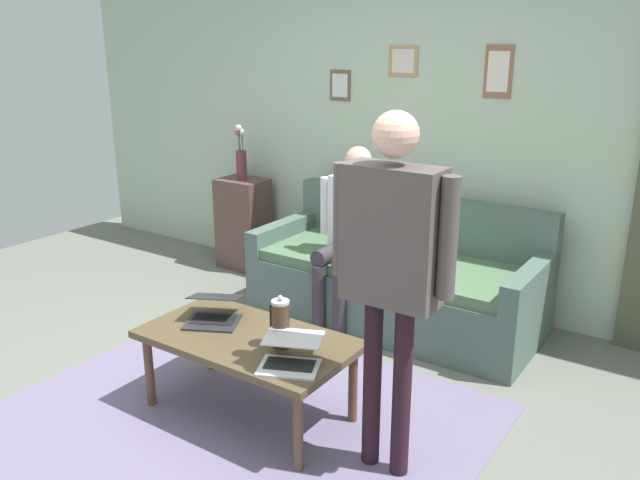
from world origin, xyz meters
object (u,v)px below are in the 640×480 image
at_px(laptop_center, 214,313).
at_px(flower_vase, 241,158).
at_px(laptop_left, 290,357).
at_px(person_seated, 351,226).
at_px(couch, 397,280).
at_px(french_press, 281,323).
at_px(coffee_table, 248,344).
at_px(side_shelf, 244,223).
at_px(person_standing, 392,253).

distance_m(laptop_center, flower_vase, 2.27).
bearing_deg(flower_vase, laptop_left, 135.36).
bearing_deg(person_seated, couch, -139.05).
bearing_deg(french_press, laptop_left, 140.17).
relative_size(couch, flower_vase, 4.27).
xyz_separation_m(coffee_table, side_shelf, (1.60, -1.83, -0.01)).
bearing_deg(side_shelf, french_press, 134.93).
xyz_separation_m(side_shelf, person_seated, (-1.42, 0.49, 0.32)).
distance_m(laptop_left, french_press, 0.23).
bearing_deg(coffee_table, laptop_left, 161.83).
bearing_deg(french_press, side_shelf, -45.07).
height_order(laptop_left, person_seated, person_seated).
distance_m(laptop_center, side_shelf, 2.22).
bearing_deg(couch, person_standing, 115.81).
height_order(couch, laptop_left, couch).
height_order(coffee_table, side_shelf, side_shelf).
bearing_deg(side_shelf, flower_vase, 104.38).
relative_size(flower_vase, person_seated, 0.37).
bearing_deg(coffee_table, person_seated, -82.67).
xyz_separation_m(person_standing, person_seated, (1.02, -1.34, -0.37)).
xyz_separation_m(laptop_left, person_seated, (0.55, -1.46, 0.22)).
height_order(french_press, flower_vase, flower_vase).
bearing_deg(coffee_table, laptop_center, -9.26).
height_order(laptop_center, french_press, french_press).
bearing_deg(side_shelf, person_standing, 143.18).
bearing_deg(person_seated, person_standing, 127.28).
distance_m(french_press, side_shelf, 2.58).
relative_size(coffee_table, flower_vase, 2.42).
bearing_deg(laptop_center, flower_vase, -53.62).
relative_size(french_press, side_shelf, 0.35).
xyz_separation_m(coffee_table, laptop_center, (0.28, -0.05, 0.10)).
relative_size(french_press, person_seated, 0.22).
bearing_deg(person_standing, couch, -64.19).
xyz_separation_m(laptop_left, french_press, (0.16, -0.13, 0.09)).
bearing_deg(person_seated, laptop_left, 110.72).
relative_size(couch, person_seated, 1.60).
distance_m(coffee_table, laptop_left, 0.41).
bearing_deg(flower_vase, person_standing, 143.21).
distance_m(laptop_left, flower_vase, 2.82).
bearing_deg(flower_vase, couch, 171.14).
distance_m(couch, french_press, 1.59).
xyz_separation_m(side_shelf, flower_vase, (-0.00, 0.00, 0.59)).
bearing_deg(laptop_center, person_seated, -94.91).
height_order(flower_vase, person_seated, flower_vase).
bearing_deg(laptop_center, laptop_left, 165.54).
height_order(laptop_left, person_standing, person_standing).
bearing_deg(laptop_center, french_press, 175.83).
bearing_deg(person_seated, coffee_table, 97.33).
relative_size(side_shelf, person_seated, 0.63).
height_order(laptop_center, person_standing, person_standing).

